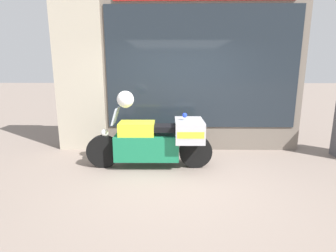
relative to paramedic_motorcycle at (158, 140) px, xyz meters
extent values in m
plane|color=gray|center=(0.39, -0.69, -0.54)|extent=(60.00, 60.00, 0.00)
cube|color=#6B6056|center=(0.39, 1.31, 1.27)|extent=(5.52, 0.40, 3.62)
cube|color=#B2A893|center=(-1.82, 1.33, 1.27)|extent=(1.09, 0.55, 3.62)
cube|color=#1E262D|center=(0.90, 1.09, 1.32)|extent=(4.20, 0.02, 2.62)
cube|color=slate|center=(0.86, 1.32, -0.27)|extent=(3.98, 0.30, 0.55)
cube|color=silver|center=(0.86, 1.46, 0.64)|extent=(3.98, 0.02, 1.31)
cube|color=beige|center=(0.86, 1.32, 1.29)|extent=(3.98, 0.30, 0.02)
cube|color=black|center=(-0.62, 1.32, 1.33)|extent=(0.18, 0.04, 0.06)
cube|color=#C68E19|center=(0.12, 1.32, 1.33)|extent=(0.18, 0.04, 0.06)
cube|color=#B7B2A8|center=(0.86, 1.32, 1.33)|extent=(0.18, 0.04, 0.06)
cube|color=#195623|center=(1.60, 1.32, 1.33)|extent=(0.18, 0.04, 0.06)
cube|color=navy|center=(2.34, 1.32, 1.33)|extent=(0.18, 0.04, 0.06)
cube|color=white|center=(-0.05, 1.25, 0.14)|extent=(0.19, 0.04, 0.27)
cube|color=#2866B7|center=(1.78, 1.25, 0.14)|extent=(0.19, 0.01, 0.27)
cylinder|color=black|center=(-1.05, -0.02, -0.23)|extent=(0.63, 0.15, 0.62)
cylinder|color=black|center=(0.70, 0.01, -0.23)|extent=(0.63, 0.15, 0.62)
cube|color=#19754C|center=(-0.22, 0.00, -0.13)|extent=(1.20, 0.51, 0.47)
cube|color=yellow|center=(-0.40, -0.01, 0.21)|extent=(0.66, 0.45, 0.27)
cube|color=black|center=(0.05, 0.00, 0.23)|extent=(0.70, 0.38, 0.10)
cube|color=#B7B7BC|center=(0.57, 0.01, 0.19)|extent=(0.53, 0.80, 0.38)
cube|color=yellow|center=(0.57, 0.01, 0.19)|extent=(0.48, 0.81, 0.11)
cube|color=#B2BCC6|center=(-0.79, -0.01, 0.46)|extent=(0.13, 0.35, 0.31)
sphere|color=white|center=(-1.01, -0.02, 0.13)|extent=(0.14, 0.14, 0.14)
sphere|color=blue|center=(0.49, 0.01, 0.47)|extent=(0.09, 0.09, 0.09)
sphere|color=white|center=(-0.60, -0.01, 0.77)|extent=(0.31, 0.31, 0.31)
camera|label=1|loc=(0.27, -4.76, 1.32)|focal=28.00mm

